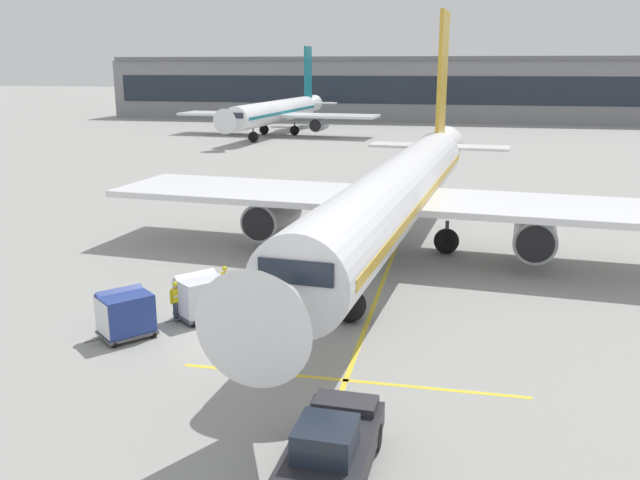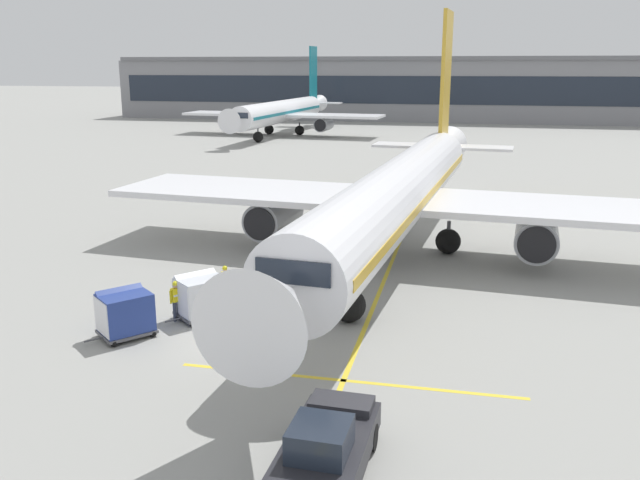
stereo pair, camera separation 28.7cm
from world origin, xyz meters
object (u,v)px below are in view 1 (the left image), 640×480
(belt_loader, at_px, (275,286))
(safety_cone_nose_mark, at_px, (279,253))
(parked_airplane, at_px, (399,192))
(baggage_cart_lead, at_px, (201,296))
(ground_crew_by_carts, at_px, (249,290))
(ground_crew_by_loader, at_px, (176,299))
(safety_cone_wingtip, at_px, (286,243))
(baggage_cart_second, at_px, (125,313))
(safety_cone_engine_keepout, at_px, (270,247))
(ground_crew_marshaller, at_px, (225,282))
(pushback_tug, at_px, (332,446))
(distant_airplane, at_px, (277,112))
(ground_crew_wingwalker, at_px, (253,303))

(belt_loader, relative_size, safety_cone_nose_mark, 7.52)
(parked_airplane, height_order, baggage_cart_lead, parked_airplane)
(belt_loader, relative_size, ground_crew_by_carts, 2.72)
(ground_crew_by_loader, xyz_separation_m, safety_cone_wingtip, (1.53, 12.17, -0.69))
(baggage_cart_second, xyz_separation_m, ground_crew_by_carts, (3.92, 3.71, -0.00))
(belt_loader, height_order, ground_crew_by_loader, belt_loader)
(ground_crew_by_carts, distance_m, safety_cone_wingtip, 10.53)
(belt_loader, bearing_deg, safety_cone_nose_mark, 103.95)
(parked_airplane, bearing_deg, ground_crew_by_carts, -117.03)
(safety_cone_engine_keepout, bearing_deg, belt_loader, -72.32)
(ground_crew_by_carts, relative_size, safety_cone_nose_mark, 2.76)
(ground_crew_by_carts, distance_m, ground_crew_marshaller, 1.62)
(baggage_cart_second, xyz_separation_m, pushback_tug, (9.70, -7.33, -0.17))
(safety_cone_wingtip, bearing_deg, safety_cone_nose_mark, -85.79)
(safety_cone_wingtip, height_order, safety_cone_nose_mark, safety_cone_wingtip)
(distant_airplane, bearing_deg, baggage_cart_lead, -77.01)
(pushback_tug, height_order, ground_crew_by_carts, pushback_tug)
(ground_crew_marshaller, bearing_deg, ground_crew_by_carts, -30.45)
(belt_loader, distance_m, safety_cone_engine_keepout, 8.49)
(safety_cone_nose_mark, bearing_deg, distant_airplane, 105.45)
(safety_cone_wingtip, bearing_deg, ground_crew_marshaller, -91.69)
(belt_loader, relative_size, safety_cone_engine_keepout, 6.52)
(ground_crew_by_carts, distance_m, distant_airplane, 76.51)
(baggage_cart_second, bearing_deg, belt_loader, 45.94)
(pushback_tug, xyz_separation_m, safety_cone_wingtip, (-6.89, 21.50, -0.52))
(baggage_cart_lead, xyz_separation_m, safety_cone_engine_keepout, (0.02, 10.41, -0.65))
(baggage_cart_lead, distance_m, ground_crew_by_carts, 2.11)
(safety_cone_engine_keepout, xyz_separation_m, safety_cone_wingtip, (0.64, 1.19, -0.04))
(safety_cone_engine_keepout, xyz_separation_m, safety_cone_nose_mark, (0.80, -0.93, -0.05))
(safety_cone_wingtip, xyz_separation_m, distant_airplane, (-18.00, 63.59, 3.23))
(baggage_cart_lead, height_order, ground_crew_by_loader, baggage_cart_lead)
(parked_airplane, height_order, safety_cone_wingtip, parked_airplane)
(parked_airplane, bearing_deg, baggage_cart_lead, -121.44)
(baggage_cart_second, bearing_deg, ground_crew_by_carts, 43.42)
(ground_crew_by_loader, bearing_deg, baggage_cart_second, -122.63)
(parked_airplane, xyz_separation_m, safety_cone_engine_keepout, (-7.20, -1.40, -3.23))
(baggage_cart_lead, distance_m, baggage_cart_second, 3.35)
(parked_airplane, bearing_deg, ground_crew_marshaller, -124.80)
(ground_crew_wingwalker, relative_size, safety_cone_wingtip, 2.72)
(baggage_cart_lead, xyz_separation_m, ground_crew_by_loader, (-0.87, -0.58, -0.00))
(pushback_tug, relative_size, ground_crew_marshaller, 2.57)
(safety_cone_wingtip, bearing_deg, ground_crew_wingwalker, -81.63)
(belt_loader, xyz_separation_m, baggage_cart_second, (-4.74, -4.90, 0.17))
(pushback_tug, bearing_deg, ground_crew_marshaller, 121.16)
(baggage_cart_second, bearing_deg, pushback_tug, -37.08)
(safety_cone_wingtip, bearing_deg, baggage_cart_lead, -93.27)
(parked_airplane, relative_size, ground_crew_wingwalker, 24.73)
(ground_crew_by_carts, relative_size, safety_cone_engine_keepout, 2.40)
(safety_cone_engine_keepout, bearing_deg, ground_crew_marshaller, -87.56)
(pushback_tug, height_order, safety_cone_engine_keepout, pushback_tug)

